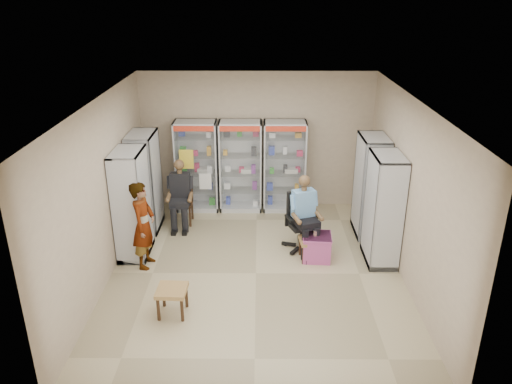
{
  "coord_description": "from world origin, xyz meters",
  "views": [
    {
      "loc": [
        0.06,
        -7.46,
        4.61
      ],
      "look_at": [
        -0.0,
        0.7,
        1.24
      ],
      "focal_mm": 35.0,
      "sensor_mm": 36.0,
      "label": 1
    }
  ],
  "objects_px": {
    "cabinet_left_near": "(132,204)",
    "wooden_chair": "(182,202)",
    "woven_stool_a": "(311,249)",
    "woven_stool_b": "(173,301)",
    "seated_shopkeeper": "(303,216)",
    "cabinet_left_far": "(145,182)",
    "cabinet_back_mid": "(241,167)",
    "office_chair": "(302,222)",
    "cabinet_right_near": "(383,209)",
    "cabinet_right_far": "(370,186)",
    "cabinet_back_right": "(284,167)",
    "cabinet_back_left": "(197,166)",
    "pink_trunk": "(317,247)",
    "standing_man": "(143,225)"
  },
  "relations": [
    {
      "from": "pink_trunk",
      "to": "standing_man",
      "type": "relative_size",
      "value": 0.31
    },
    {
      "from": "wooden_chair",
      "to": "cabinet_back_mid",
      "type": "bearing_deg",
      "value": 31.31
    },
    {
      "from": "cabinet_left_near",
      "to": "pink_trunk",
      "type": "height_order",
      "value": "cabinet_left_near"
    },
    {
      "from": "cabinet_right_near",
      "to": "woven_stool_a",
      "type": "xyz_separation_m",
      "value": [
        -1.24,
        0.01,
        -0.8
      ]
    },
    {
      "from": "cabinet_back_right",
      "to": "standing_man",
      "type": "bearing_deg",
      "value": -136.11
    },
    {
      "from": "cabinet_left_near",
      "to": "seated_shopkeeper",
      "type": "relative_size",
      "value": 1.43
    },
    {
      "from": "cabinet_back_left",
      "to": "woven_stool_a",
      "type": "distance_m",
      "value": 3.29
    },
    {
      "from": "woven_stool_a",
      "to": "cabinet_left_far",
      "type": "bearing_deg",
      "value": 158.15
    },
    {
      "from": "standing_man",
      "to": "cabinet_back_right",
      "type": "bearing_deg",
      "value": -39.08
    },
    {
      "from": "woven_stool_a",
      "to": "standing_man",
      "type": "distance_m",
      "value": 3.01
    },
    {
      "from": "wooden_chair",
      "to": "standing_man",
      "type": "height_order",
      "value": "standing_man"
    },
    {
      "from": "seated_shopkeeper",
      "to": "cabinet_right_near",
      "type": "bearing_deg",
      "value": -35.39
    },
    {
      "from": "seated_shopkeeper",
      "to": "wooden_chair",
      "type": "bearing_deg",
      "value": 134.8
    },
    {
      "from": "office_chair",
      "to": "cabinet_back_mid",
      "type": "bearing_deg",
      "value": 103.62
    },
    {
      "from": "cabinet_right_near",
      "to": "cabinet_left_near",
      "type": "distance_m",
      "value": 4.46
    },
    {
      "from": "woven_stool_a",
      "to": "woven_stool_b",
      "type": "relative_size",
      "value": 0.92
    },
    {
      "from": "cabinet_left_far",
      "to": "standing_man",
      "type": "xyz_separation_m",
      "value": [
        0.28,
        -1.52,
        -0.21
      ]
    },
    {
      "from": "wooden_chair",
      "to": "pink_trunk",
      "type": "distance_m",
      "value": 3.04
    },
    {
      "from": "cabinet_back_right",
      "to": "cabinet_left_near",
      "type": "relative_size",
      "value": 1.0
    },
    {
      "from": "cabinet_back_right",
      "to": "cabinet_right_near",
      "type": "distance_m",
      "value": 2.76
    },
    {
      "from": "cabinet_right_near",
      "to": "woven_stool_b",
      "type": "relative_size",
      "value": 4.51
    },
    {
      "from": "cabinet_left_near",
      "to": "wooden_chair",
      "type": "height_order",
      "value": "cabinet_left_near"
    },
    {
      "from": "cabinet_left_near",
      "to": "office_chair",
      "type": "xyz_separation_m",
      "value": [
        3.09,
        0.22,
        -0.45
      ]
    },
    {
      "from": "cabinet_right_far",
      "to": "pink_trunk",
      "type": "relative_size",
      "value": 4.06
    },
    {
      "from": "pink_trunk",
      "to": "standing_man",
      "type": "xyz_separation_m",
      "value": [
        -3.05,
        -0.24,
        0.56
      ]
    },
    {
      "from": "cabinet_back_left",
      "to": "standing_man",
      "type": "distance_m",
      "value": 2.55
    },
    {
      "from": "cabinet_right_near",
      "to": "cabinet_right_far",
      "type": "bearing_deg",
      "value": 0.0
    },
    {
      "from": "cabinet_right_near",
      "to": "cabinet_left_near",
      "type": "bearing_deg",
      "value": 87.43
    },
    {
      "from": "cabinet_back_right",
      "to": "woven_stool_a",
      "type": "distance_m",
      "value": 2.39
    },
    {
      "from": "pink_trunk",
      "to": "office_chair",
      "type": "bearing_deg",
      "value": 121.0
    },
    {
      "from": "cabinet_left_far",
      "to": "pink_trunk",
      "type": "height_order",
      "value": "cabinet_left_far"
    },
    {
      "from": "cabinet_back_right",
      "to": "cabinet_back_left",
      "type": "bearing_deg",
      "value": 180.0
    },
    {
      "from": "cabinet_left_near",
      "to": "pink_trunk",
      "type": "distance_m",
      "value": 3.42
    },
    {
      "from": "cabinet_right_far",
      "to": "seated_shopkeeper",
      "type": "height_order",
      "value": "cabinet_right_far"
    },
    {
      "from": "cabinet_right_near",
      "to": "cabinet_left_near",
      "type": "relative_size",
      "value": 1.0
    },
    {
      "from": "cabinet_right_near",
      "to": "woven_stool_a",
      "type": "height_order",
      "value": "cabinet_right_near"
    },
    {
      "from": "cabinet_back_mid",
      "to": "cabinet_right_near",
      "type": "distance_m",
      "value": 3.41
    },
    {
      "from": "cabinet_back_left",
      "to": "seated_shopkeeper",
      "type": "relative_size",
      "value": 1.43
    },
    {
      "from": "office_chair",
      "to": "cabinet_left_far",
      "type": "bearing_deg",
      "value": 144.02
    },
    {
      "from": "seated_shopkeeper",
      "to": "cabinet_back_left",
      "type": "bearing_deg",
      "value": 119.15
    },
    {
      "from": "cabinet_back_mid",
      "to": "office_chair",
      "type": "distance_m",
      "value": 2.22
    },
    {
      "from": "seated_shopkeeper",
      "to": "cabinet_left_near",
      "type": "bearing_deg",
      "value": 163.1
    },
    {
      "from": "cabinet_back_mid",
      "to": "cabinet_left_near",
      "type": "relative_size",
      "value": 1.0
    },
    {
      "from": "cabinet_back_left",
      "to": "cabinet_back_mid",
      "type": "bearing_deg",
      "value": 0.0
    },
    {
      "from": "cabinet_right_far",
      "to": "seated_shopkeeper",
      "type": "relative_size",
      "value": 1.43
    },
    {
      "from": "cabinet_left_near",
      "to": "cabinet_right_far",
      "type": "bearing_deg",
      "value": 101.41
    },
    {
      "from": "wooden_chair",
      "to": "woven_stool_a",
      "type": "xyz_separation_m",
      "value": [
        2.54,
        -1.49,
        -0.27
      ]
    },
    {
      "from": "cabinet_back_left",
      "to": "cabinet_right_far",
      "type": "xyz_separation_m",
      "value": [
        3.53,
        -1.13,
        0.0
      ]
    },
    {
      "from": "cabinet_back_left",
      "to": "cabinet_back_right",
      "type": "height_order",
      "value": "same"
    },
    {
      "from": "cabinet_right_far",
      "to": "pink_trunk",
      "type": "height_order",
      "value": "cabinet_right_far"
    }
  ]
}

